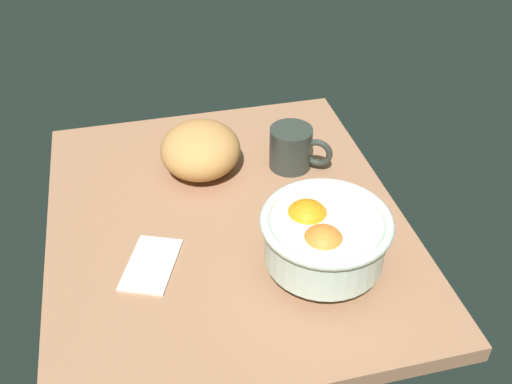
# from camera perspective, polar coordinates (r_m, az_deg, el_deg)

# --- Properties ---
(ground_plane) EXTENTS (0.72, 0.61, 0.03)m
(ground_plane) POSITION_cam_1_polar(r_m,az_deg,el_deg) (1.04, -2.94, -3.05)
(ground_plane) COLOR #96684A
(fruit_bowl) EXTENTS (0.20, 0.20, 0.11)m
(fruit_bowl) POSITION_cam_1_polar(r_m,az_deg,el_deg) (0.90, 6.56, -4.34)
(fruit_bowl) COLOR silver
(fruit_bowl) RESTS_ON ground
(bread_loaf) EXTENTS (0.19, 0.19, 0.10)m
(bread_loaf) POSITION_cam_1_polar(r_m,az_deg,el_deg) (1.12, -5.45, 4.14)
(bread_loaf) COLOR #BB8144
(bread_loaf) RESTS_ON ground
(napkin_folded) EXTENTS (0.14, 0.11, 0.01)m
(napkin_folded) POSITION_cam_1_polar(r_m,az_deg,el_deg) (0.96, -10.20, -6.86)
(napkin_folded) COLOR silver
(napkin_folded) RESTS_ON ground
(mug) EXTENTS (0.09, 0.11, 0.08)m
(mug) POSITION_cam_1_polar(r_m,az_deg,el_deg) (1.13, 3.58, 4.30)
(mug) COLOR #2D332D
(mug) RESTS_ON ground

